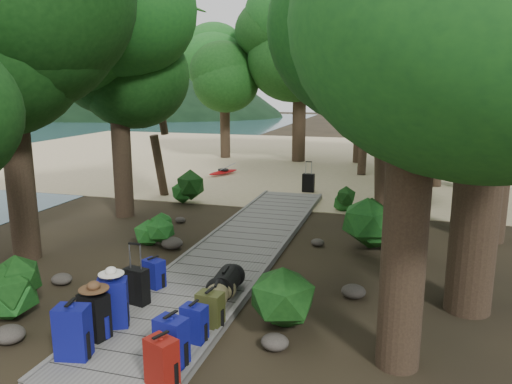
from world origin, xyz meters
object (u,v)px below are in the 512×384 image
(backpack_left_c, at_px, (113,300))
(kayak, at_px, (223,171))
(backpack_right_c, at_px, (194,321))
(lone_suitcase_on_sand, at_px, (308,183))
(duffel_right_black, at_px, (226,282))
(backpack_right_b, at_px, (171,339))
(backpack_left_d, at_px, (154,272))
(backpack_left_a, at_px, (73,329))
(backpack_left_b, at_px, (94,314))
(backpack_right_d, at_px, (210,307))
(sun_lounger, at_px, (392,177))
(duffel_right_khaki, at_px, (217,295))
(suitcase_on_boardwalk, at_px, (137,286))
(backpack_right_a, at_px, (162,359))

(backpack_left_c, distance_m, kayak, 13.84)
(backpack_left_c, xyz_separation_m, kayak, (-3.07, 13.49, -0.35))
(backpack_right_c, xyz_separation_m, lone_suitcase_on_sand, (-0.36, 11.20, -0.08))
(duffel_right_black, bearing_deg, backpack_right_b, -92.57)
(backpack_right_b, bearing_deg, backpack_right_c, 99.82)
(backpack_left_d, height_order, duffel_right_black, backpack_left_d)
(lone_suitcase_on_sand, bearing_deg, backpack_right_b, -85.68)
(backpack_left_a, bearing_deg, backpack_left_b, 83.24)
(backpack_right_c, xyz_separation_m, backpack_right_d, (0.05, 0.51, -0.00))
(backpack_right_c, distance_m, duffel_right_black, 1.70)
(kayak, xyz_separation_m, sun_lounger, (6.96, -0.08, 0.13))
(duffel_right_khaki, xyz_separation_m, suitcase_on_boardwalk, (-1.35, -0.27, 0.12))
(duffel_right_khaki, bearing_deg, sun_lounger, 66.84)
(backpack_left_b, height_order, suitcase_on_boardwalk, backpack_left_b)
(lone_suitcase_on_sand, bearing_deg, backpack_left_b, -92.67)
(backpack_right_b, xyz_separation_m, lone_suitcase_on_sand, (-0.32, 11.88, -0.14))
(backpack_left_b, xyz_separation_m, kayak, (-3.01, 13.89, -0.31))
(backpack_left_b, bearing_deg, lone_suitcase_on_sand, 99.95)
(duffel_right_khaki, bearing_deg, backpack_right_c, -96.59)
(backpack_left_a, height_order, sun_lounger, backpack_left_a)
(backpack_left_b, height_order, duffel_right_khaki, backpack_left_b)
(backpack_left_a, distance_m, backpack_right_c, 1.67)
(backpack_right_c, bearing_deg, duffel_right_black, 101.51)
(backpack_left_a, bearing_deg, suitcase_on_boardwalk, 80.18)
(backpack_right_a, relative_size, kayak, 0.21)
(backpack_right_a, bearing_deg, backpack_left_a, -166.69)
(backpack_left_a, distance_m, lone_suitcase_on_sand, 12.13)
(backpack_right_c, height_order, duffel_right_khaki, backpack_right_c)
(lone_suitcase_on_sand, bearing_deg, backpack_left_d, -94.14)
(backpack_left_d, xyz_separation_m, backpack_right_a, (1.56, -2.76, 0.05))
(backpack_left_a, relative_size, backpack_right_b, 1.12)
(duffel_right_black, xyz_separation_m, lone_suitcase_on_sand, (-0.24, 9.50, 0.00))
(backpack_left_c, distance_m, sun_lounger, 13.97)
(backpack_left_c, xyz_separation_m, backpack_right_b, (1.36, -0.76, -0.05))
(backpack_left_a, distance_m, backpack_left_c, 0.96)
(backpack_right_c, xyz_separation_m, duffel_right_black, (-0.12, 1.70, -0.08))
(backpack_right_b, bearing_deg, backpack_right_a, -67.59)
(backpack_left_d, xyz_separation_m, backpack_right_b, (1.48, -2.32, 0.08))
(backpack_right_b, xyz_separation_m, kayak, (-4.43, 14.25, -0.31))
(duffel_right_black, bearing_deg, kayak, 105.59)
(sun_lounger, bearing_deg, duffel_right_khaki, -77.78)
(backpack_right_b, distance_m, backpack_right_d, 1.20)
(backpack_right_a, bearing_deg, backpack_right_d, 112.35)
(backpack_right_a, xyz_separation_m, backpack_right_c, (-0.04, 1.12, -0.04))
(suitcase_on_boardwalk, distance_m, sun_lounger, 13.18)
(sun_lounger, bearing_deg, backpack_right_d, -76.57)
(kayak, relative_size, sun_lounger, 1.83)
(backpack_right_a, xyz_separation_m, backpack_right_b, (-0.08, 0.44, 0.03))
(backpack_left_d, height_order, suitcase_on_boardwalk, suitcase_on_boardwalk)
(backpack_right_a, bearing_deg, kayak, 129.61)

